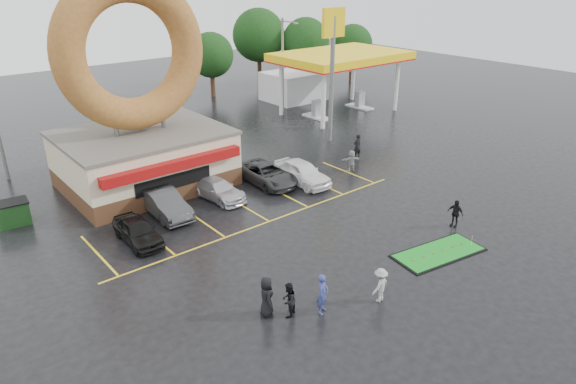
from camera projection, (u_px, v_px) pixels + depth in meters
ground at (308, 244)px, 27.12m from camera, size 120.00×120.00×0.00m
donut_shop at (140, 120)px, 32.74m from camera, size 10.20×8.70×13.50m
gas_station at (320, 71)px, 52.04m from camera, size 12.30×13.65×5.90m
shell_sign at (333, 51)px, 40.17m from camera, size 2.20×0.36×10.60m
streetlight_mid at (178, 81)px, 42.29m from camera, size 0.40×2.21×9.00m
streetlight_right at (283, 63)px, 49.97m from camera, size 0.40×2.21×9.00m
tree_far_a at (306, 41)px, 61.33m from camera, size 5.60×5.60×8.00m
tree_far_b at (353, 44)px, 63.66m from camera, size 4.90×4.90×7.00m
tree_far_c at (259, 35)px, 61.56m from camera, size 6.30×6.30×9.00m
tree_far_d at (211, 55)px, 56.03m from camera, size 4.90×4.90×7.00m
car_black at (138, 231)px, 27.06m from camera, size 1.65×3.96×1.34m
car_dgrey at (164, 203)px, 29.98m from camera, size 1.72×4.70×1.54m
car_silver at (218, 189)px, 32.20m from camera, size 2.24×4.45×1.24m
car_grey at (266, 174)px, 34.40m from camera, size 2.30×4.98×1.38m
car_white at (302, 172)px, 34.42m from camera, size 1.92×4.63×1.57m
person_blue at (323, 294)px, 21.44m from camera, size 0.80×0.70×1.84m
person_blackjkt at (288, 300)px, 21.27m from camera, size 0.96×0.89×1.57m
person_hoodie at (380, 285)px, 22.24m from camera, size 1.12×0.75×1.60m
person_bystander at (266, 297)px, 21.29m from camera, size 0.87×1.04×1.81m
person_cameraman at (455, 213)px, 28.70m from camera, size 0.49×0.97×1.60m
person_walker_near at (352, 161)px, 36.47m from camera, size 1.50×1.01×1.55m
person_walker_far at (357, 146)px, 38.90m from camera, size 0.71×0.48×1.90m
dumpster at (12, 214)px, 28.95m from camera, size 1.91×1.37×1.30m
putting_green at (439, 253)px, 26.24m from camera, size 5.16×2.88×0.61m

